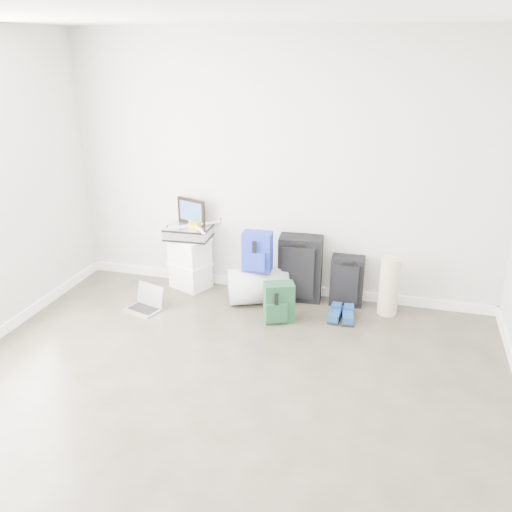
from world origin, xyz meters
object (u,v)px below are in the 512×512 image
(duffel_bag, at_px, (258,286))
(laptop, at_px, (146,303))
(large_suitcase, at_px, (300,268))
(carry_on, at_px, (347,281))
(briefcase, at_px, (189,232))
(boxes_stack, at_px, (190,263))

(duffel_bag, xyz_separation_m, laptop, (-1.06, -0.45, -0.13))
(duffel_bag, height_order, large_suitcase, large_suitcase)
(large_suitcase, xyz_separation_m, carry_on, (0.49, -0.00, -0.08))
(briefcase, relative_size, carry_on, 0.90)
(carry_on, distance_m, laptop, 2.07)
(boxes_stack, bearing_deg, duffel_bag, 11.41)
(boxes_stack, relative_size, large_suitcase, 0.83)
(large_suitcase, bearing_deg, laptop, -160.98)
(laptop, bearing_deg, large_suitcase, 41.68)
(briefcase, relative_size, laptop, 1.19)
(briefcase, height_order, carry_on, briefcase)
(large_suitcase, relative_size, laptop, 1.75)
(duffel_bag, relative_size, large_suitcase, 0.88)
(boxes_stack, distance_m, briefcase, 0.35)
(boxes_stack, height_order, briefcase, briefcase)
(duffel_bag, relative_size, carry_on, 1.16)
(briefcase, bearing_deg, carry_on, -1.86)
(boxes_stack, distance_m, laptop, 0.71)
(briefcase, distance_m, duffel_bag, 0.95)
(briefcase, height_order, large_suitcase, briefcase)
(boxes_stack, height_order, carry_on, boxes_stack)
(boxes_stack, distance_m, large_suitcase, 1.22)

